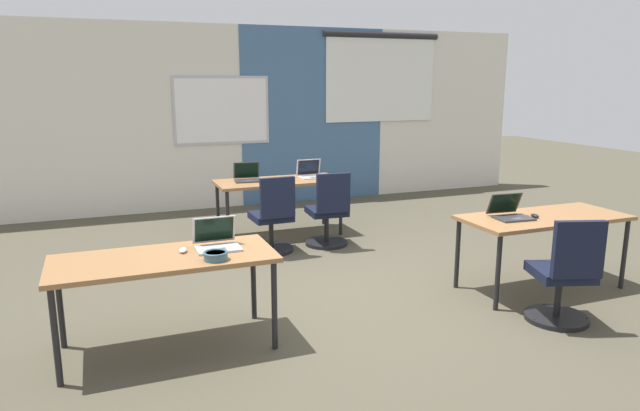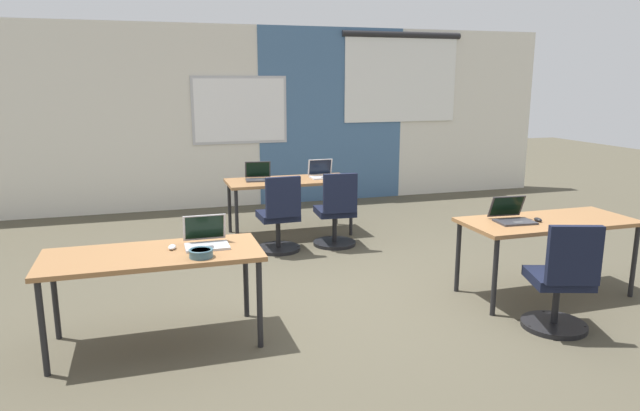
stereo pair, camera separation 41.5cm
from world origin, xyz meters
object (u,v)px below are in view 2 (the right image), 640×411
Objects in this scene: laptop_far_left at (258,176)px; snack_bowl at (201,253)px; desk_near_left at (153,260)px; laptop_far_right at (322,174)px; laptop_near_right_inner at (512,216)px; laptop_near_left_inner at (206,240)px; desk_far_center at (289,184)px; chair_far_left at (279,221)px; mouse_far_left at (277,179)px; mouse_near_left_inner at (172,247)px; chair_near_right_inner at (561,287)px; desk_near_right at (548,226)px; chair_far_right at (336,216)px; mouse_near_right_inner at (538,220)px.

laptop_far_left reaches higher than snack_bowl.
laptop_far_right reaches higher than desk_near_left.
laptop_near_left_inner reaches higher than laptop_near_right_inner.
desk_far_center is 1.74× the size of chair_far_left.
mouse_near_left_inner is (-1.45, -2.75, -0.00)m from mouse_far_left.
desk_far_center is 1.74× the size of chair_near_right_inner.
laptop_near_left_inner reaches higher than snack_bowl.
desk_near_left is at bearing -169.94° from laptop_near_left_inner.
snack_bowl reaches higher than desk_near_right.
snack_bowl is (-1.87, -3.06, -0.01)m from laptop_far_right.
snack_bowl is (-1.81, -2.29, 0.38)m from chair_far_right.
mouse_far_left is at bearing -103.41° from chair_far_left.
mouse_near_left_inner is at bearing -117.70° from mouse_far_left.
chair_far_right is (2.14, 2.07, -0.28)m from desk_near_left.
chair_far_right is at bearing 120.30° from mouse_near_right_inner.
mouse_near_left_inner is at bearing 124.90° from snack_bowl.
desk_near_right is 3.12m from laptop_far_right.
mouse_far_left is at bearing 67.46° from snack_bowl.
desk_far_center is 4.85× the size of laptop_near_left_inner.
chair_far_right is 0.70m from chair_far_left.
chair_far_right is 2.86m from mouse_near_left_inner.
desk_near_left and desk_far_center have the same top height.
chair_near_right_inner is at bearing 112.34° from chair_far_right.
desk_far_center is at bearing 121.08° from laptop_near_right_inner.
laptop_near_right_inner is 2.82m from snack_bowl.
laptop_near_left_inner is (-1.74, -2.00, 0.39)m from chair_far_right.
laptop_near_right_inner is 2.99m from mouse_near_left_inner.
mouse_near_left_inner is at bearing 20.33° from desk_near_left.
mouse_near_left_inner is 0.62× the size of snack_bowl.
chair_far_left is at bearing 135.16° from desk_near_right.
desk_near_left is 4.43× the size of laptop_far_left.
laptop_near_right_inner is at bearing -0.57° from laptop_near_left_inner.
laptop_near_left_inner is at bearing -113.47° from mouse_far_left.
mouse_near_left_inner is (-1.60, -2.75, 0.08)m from desk_far_center.
desk_near_right is at bearing -66.41° from laptop_far_right.
laptop_far_right is at bearing 112.80° from laptop_near_right_inner.
snack_bowl reaches higher than desk_near_left.
laptop_far_right reaches higher than desk_near_right.
desk_near_left is at bearing 4.74° from chair_near_right_inner.
chair_far_left reaches higher than mouse_far_left.
chair_near_right_inner is (1.49, -3.54, -0.36)m from mouse_far_left.
snack_bowl is at bearing -103.22° from laptop_near_left_inner.
chair_near_right_inner is at bearing -120.15° from desk_near_right.
mouse_far_left is at bearing 62.30° from mouse_near_left_inner.
chair_far_right is 5.18× the size of snack_bowl.
laptop_near_left_inner is (-1.80, -2.77, -0.00)m from laptop_far_right.
mouse_far_left is (-1.91, 2.81, 0.08)m from desk_near_right.
mouse_near_right_inner is at bearing -57.93° from mouse_far_left.
chair_far_right is at bearing 123.26° from desk_near_right.
chair_far_left is (-2.06, 2.05, -0.28)m from desk_near_right.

